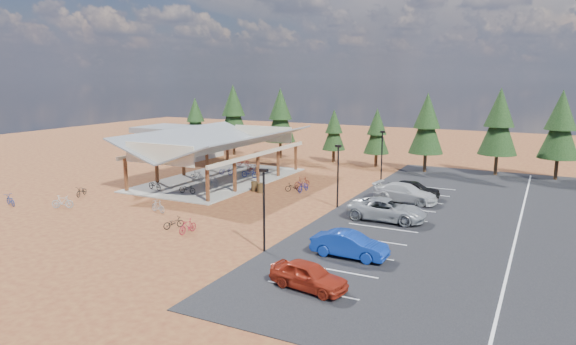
{
  "coord_description": "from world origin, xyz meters",
  "views": [
    {
      "loc": [
        19.88,
        -35.91,
        10.53
      ],
      "look_at": [
        0.67,
        1.65,
        2.59
      ],
      "focal_mm": 32.0,
      "sensor_mm": 36.0,
      "label": 1
    }
  ],
  "objects": [
    {
      "name": "ground",
      "position": [
        0.0,
        0.0,
        0.0
      ],
      "size": [
        140.0,
        140.0,
        0.0
      ],
      "primitive_type": "plane",
      "color": "maroon",
      "rests_on": "ground"
    },
    {
      "name": "asphalt_lot",
      "position": [
        18.5,
        3.0,
        0.02
      ],
      "size": [
        27.0,
        44.0,
        0.04
      ],
      "primitive_type": "cube",
      "color": "black",
      "rests_on": "ground"
    },
    {
      "name": "concrete_pad",
      "position": [
        -10.0,
        7.0,
        0.05
      ],
      "size": [
        10.6,
        18.6,
        0.1
      ],
      "primitive_type": "cube",
      "color": "gray",
      "rests_on": "ground"
    },
    {
      "name": "bike_pavilion",
      "position": [
        -10.0,
        7.0,
        3.82
      ],
      "size": [
        11.65,
        19.4,
        4.97
      ],
      "color": "brown",
      "rests_on": "concrete_pad"
    },
    {
      "name": "outbuilding",
      "position": [
        -24.0,
        18.0,
        2.03
      ],
      "size": [
        11.0,
        7.0,
        3.9
      ],
      "color": "#ADA593",
      "rests_on": "ground"
    },
    {
      "name": "lamp_post_0",
      "position": [
        5.0,
        -10.0,
        2.98
      ],
      "size": [
        0.5,
        0.25,
        5.14
      ],
      "color": "black",
      "rests_on": "ground"
    },
    {
      "name": "lamp_post_1",
      "position": [
        5.0,
        2.0,
        2.98
      ],
      "size": [
        0.5,
        0.25,
        5.14
      ],
      "color": "black",
      "rests_on": "ground"
    },
    {
      "name": "lamp_post_2",
      "position": [
        5.0,
        14.0,
        2.98
      ],
      "size": [
        0.5,
        0.25,
        5.14
      ],
      "color": "black",
      "rests_on": "ground"
    },
    {
      "name": "trash_bin_0",
      "position": [
        -3.28,
        3.8,
        0.45
      ],
      "size": [
        0.6,
        0.6,
        0.9
      ],
      "primitive_type": "cylinder",
      "color": "#422F17",
      "rests_on": "ground"
    },
    {
      "name": "trash_bin_1",
      "position": [
        -4.15,
        4.18,
        0.45
      ],
      "size": [
        0.6,
        0.6,
        0.9
      ],
      "primitive_type": "cylinder",
      "color": "#422F17",
      "rests_on": "ground"
    },
    {
      "name": "pine_0",
      "position": [
        -24.46,
        22.26,
        4.64
      ],
      "size": [
        3.26,
        3.26,
        7.61
      ],
      "color": "#382314",
      "rests_on": "ground"
    },
    {
      "name": "pine_1",
      "position": [
        -18.19,
        22.36,
        5.78
      ],
      "size": [
        4.06,
        4.06,
        9.46
      ],
      "color": "#382314",
      "rests_on": "ground"
    },
    {
      "name": "pine_2",
      "position": [
        -11.06,
        22.41,
        5.54
      ],
      "size": [
        3.89,
        3.89,
        9.06
      ],
      "color": "#382314",
      "rests_on": "ground"
    },
    {
      "name": "pine_3",
      "position": [
        -3.67,
        22.51,
        4.0
      ],
      "size": [
        2.82,
        2.82,
        6.56
      ],
      "color": "#382314",
      "rests_on": "ground"
    },
    {
      "name": "pine_4",
      "position": [
        2.08,
        21.48,
        4.21
      ],
      "size": [
        2.97,
        2.97,
        6.91
      ],
      "color": "#382314",
      "rests_on": "ground"
    },
    {
      "name": "pine_5",
      "position": [
        7.83,
        21.09,
        5.37
      ],
      "size": [
        3.77,
        3.77,
        8.79
      ],
      "color": "#382314",
      "rests_on": "ground"
    },
    {
      "name": "pine_6",
      "position": [
        15.05,
        22.7,
        5.73
      ],
      "size": [
        4.03,
        4.03,
        9.39
      ],
      "color": "#382314",
      "rests_on": "ground"
    },
    {
      "name": "pine_7",
      "position": [
        20.83,
        22.89,
        5.64
      ],
      "size": [
        3.97,
        3.97,
        9.24
      ],
      "color": "#382314",
      "rests_on": "ground"
    },
    {
      "name": "bike_0",
      "position": [
        -12.48,
        0.04,
        0.58
      ],
      "size": [
        1.91,
        1.04,
        0.95
      ],
      "primitive_type": "imported",
      "rotation": [
        0.0,
        0.0,
        1.33
      ],
      "color": "black",
      "rests_on": "concrete_pad"
    },
    {
      "name": "bike_1",
      "position": [
        -11.62,
        5.33,
        0.61
      ],
      "size": [
        1.72,
        0.57,
        1.02
      ],
      "primitive_type": "imported",
      "rotation": [
        0.0,
        0.0,
        1.51
      ],
      "color": "gray",
      "rests_on": "concrete_pad"
    },
    {
      "name": "bike_2",
      "position": [
        -10.73,
        9.26,
        0.52
      ],
      "size": [
        1.66,
        0.76,
        0.84
      ],
      "primitive_type": "imported",
      "rotation": [
        0.0,
        0.0,
        1.7
      ],
      "color": "navy",
      "rests_on": "concrete_pad"
    },
    {
      "name": "bike_3",
      "position": [
        -12.01,
        14.8,
        0.61
      ],
      "size": [
        1.71,
        0.57,
        1.01
      ],
      "primitive_type": "imported",
      "rotation": [
        0.0,
        0.0,
        1.63
      ],
      "color": "maroon",
      "rests_on": "concrete_pad"
    },
    {
      "name": "bike_4",
      "position": [
        -8.8,
        0.18,
        0.55
      ],
      "size": [
        1.74,
        0.69,
        0.9
      ],
      "primitive_type": "imported",
      "rotation": [
        0.0,
        0.0,
        1.63
      ],
      "color": "black",
      "rests_on": "concrete_pad"
    },
    {
      "name": "bike_5",
      "position": [
        -8.66,
        3.95,
        0.62
      ],
      "size": [
        1.81,
        0.98,
        1.05
      ],
      "primitive_type": "imported",
      "rotation": [
        0.0,
        0.0,
        1.27
      ],
      "color": "gray",
      "rests_on": "concrete_pad"
    },
    {
      "name": "bike_6",
      "position": [
        -7.66,
        9.09,
        0.6
      ],
      "size": [
        1.91,
        0.68,
        1.0
      ],
      "primitive_type": "imported",
      "rotation": [
        0.0,
        0.0,
        1.58
      ],
      "color": "#1F339A",
      "rests_on": "concrete_pad"
    },
    {
      "name": "bike_7",
      "position": [
        -9.08,
        12.12,
        0.54
      ],
      "size": [
        1.5,
        0.55,
        0.88
      ],
      "primitive_type": "imported",
      "rotation": [
        0.0,
        0.0,
        1.66
      ],
      "color": "maroon",
      "rests_on": "concrete_pad"
    },
    {
      "name": "bike_8",
      "position": [
        -16.84,
        -4.58,
        0.44
      ],
      "size": [
        1.15,
        1.78,
        0.88
      ],
      "primitive_type": "imported",
      "rotation": [
        0.0,
        0.0,
        0.36
      ],
      "color": "black",
      "rests_on": "ground"
    },
    {
      "name": "bike_9",
      "position": [
        -14.73,
        -8.36,
        0.53
      ],
      "size": [
        1.8,
        1.24,
        1.06
      ],
      "primitive_type": "imported",
      "rotation": [
        0.0,
        0.0,
        2.04
      ],
      "color": "#9CA1A5",
      "rests_on": "ground"
    },
    {
      "name": "bike_10",
      "position": [
        -19.31,
        -9.71,
        0.46
      ],
      "size": [
        1.85,
        1.1,
        0.92
      ],
      "primitive_type": "imported",
      "rotation": [
        0.0,
        0.0,
        4.42
      ],
      "color": "navy",
      "rests_on": "ground"
    },
    {
      "name": "bike_11",
      "position": [
        -1.5,
        -9.12,
        0.49
      ],
      "size": [
        0.61,
        1.68,
        0.99
      ],
      "primitive_type": "imported",
      "rotation": [
        0.0,
        0.0,
        -0.09
      ],
      "color": "maroon",
      "rests_on": "ground"
    },
    {
      "name": "bike_12",
      "position": [
        -3.08,
        -8.67,
        0.41
      ],
      "size": [
        1.12,
        1.64,
        0.82
      ],
      "primitive_type": "imported",
      "rotation": [
        0.0,
        0.0,
        2.73
      ],
      "color": "black",
      "rests_on": "ground"
    },
    {
      "name": "bike_13",
      "position": [
        -6.98,
        -5.82,
        0.49
      ],
      "size": [
        1.69,
        0.81,
        0.98
      ],
      "primitive_type": "imported",
      "rotation": [
        0.0,
        0.0,
        4.49
      ],
      "color": "#9B9CA3",
      "rests_on": "ground"
    },
    {
      "name": "bike_14",
      "position": [
        0.07,
        5.94,
        0.5
      ],
      "size": [
        0.73,
        1.91,
        0.99
      ],
      "primitive_type": "imported",
      "rotation": [
        0.0,
        0.0,
        -0.04
      ],
      "color": "navy",
      "rests_on": "ground"
    },
    {
      "name": "bike_15",
      "position": [
        -0.75,
        7.39,
        0.56
      ],
      "size": [
        1.27,
        1.9,
        1.11
      ],
      "primitive_type": "imported",
      "rotation": [
        0.0,
        0.0,
        2.7
      ],
      "color": "maroon",
      "rests_on": "ground"
    },
    {
      "name": "bike_16",
      "position": [
        -0.75,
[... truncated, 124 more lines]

